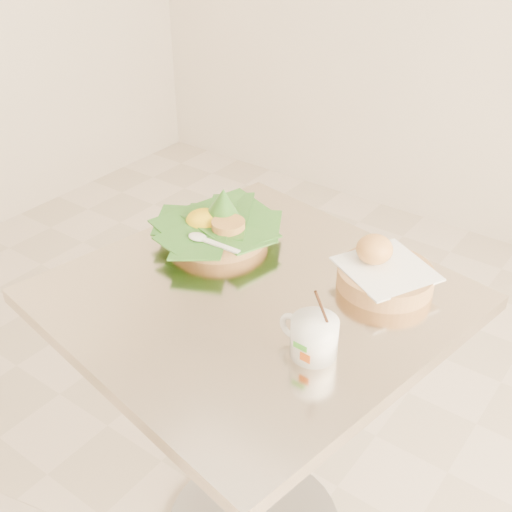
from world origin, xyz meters
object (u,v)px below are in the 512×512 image
Objects in this scene: bread_basket at (383,272)px; rice_basket at (218,224)px; cafe_table at (254,377)px; coffee_mug at (313,336)px.

rice_basket is at bearing -171.67° from bread_basket.
rice_basket is 0.38m from bread_basket.
cafe_table is 0.33m from coffee_mug.
rice_basket is at bearing 147.17° from cafe_table.
rice_basket is 0.43m from coffee_mug.
cafe_table is at bearing 156.28° from coffee_mug.
coffee_mug is at bearing -23.72° from cafe_table.
rice_basket is 1.26× the size of bread_basket.
bread_basket is at bearing 8.33° from rice_basket.
coffee_mug is (0.19, -0.08, 0.26)m from cafe_table.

